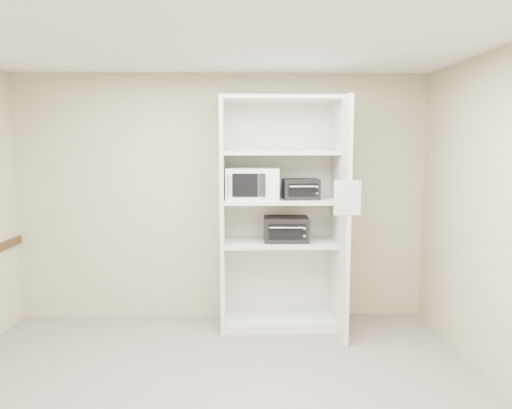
{
  "coord_description": "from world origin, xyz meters",
  "views": [
    {
      "loc": [
        0.22,
        -3.49,
        1.94
      ],
      "look_at": [
        0.36,
        1.42,
        1.34
      ],
      "focal_mm": 35.0,
      "sensor_mm": 36.0,
      "label": 1
    }
  ],
  "objects_px": {
    "microwave": "(253,184)",
    "toaster_oven_upper": "(301,189)",
    "shelving_unit": "(284,221)",
    "toaster_oven_lower": "(286,229)"
  },
  "relations": [
    {
      "from": "microwave",
      "to": "toaster_oven_upper",
      "type": "bearing_deg",
      "value": 2.66
    },
    {
      "from": "shelving_unit",
      "to": "microwave",
      "type": "distance_m",
      "value": 0.52
    },
    {
      "from": "microwave",
      "to": "toaster_oven_lower",
      "type": "relative_size",
      "value": 1.17
    },
    {
      "from": "toaster_oven_upper",
      "to": "toaster_oven_lower",
      "type": "distance_m",
      "value": 0.45
    },
    {
      "from": "microwave",
      "to": "shelving_unit",
      "type": "bearing_deg",
      "value": 10.98
    },
    {
      "from": "toaster_oven_upper",
      "to": "toaster_oven_lower",
      "type": "xyz_separation_m",
      "value": [
        -0.15,
        0.03,
        -0.43
      ]
    },
    {
      "from": "microwave",
      "to": "toaster_oven_lower",
      "type": "distance_m",
      "value": 0.6
    },
    {
      "from": "shelving_unit",
      "to": "toaster_oven_lower",
      "type": "bearing_deg",
      "value": -45.66
    },
    {
      "from": "shelving_unit",
      "to": "toaster_oven_upper",
      "type": "distance_m",
      "value": 0.39
    },
    {
      "from": "shelving_unit",
      "to": "toaster_oven_upper",
      "type": "height_order",
      "value": "shelving_unit"
    }
  ]
}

